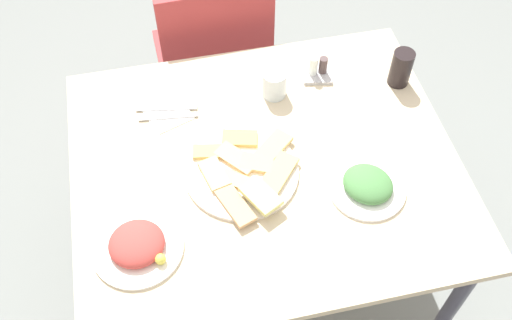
# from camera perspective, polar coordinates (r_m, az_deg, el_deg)

# --- Properties ---
(ground_plane) EXTENTS (6.00, 6.00, 0.00)m
(ground_plane) POSITION_cam_1_polar(r_m,az_deg,el_deg) (2.32, 0.68, -11.25)
(ground_plane) COLOR gray
(dining_table) EXTENTS (1.10, 0.93, 0.75)m
(dining_table) POSITION_cam_1_polar(r_m,az_deg,el_deg) (1.74, 0.89, -1.74)
(dining_table) COLOR beige
(dining_table) RESTS_ON ground_plane
(dining_chair) EXTENTS (0.43, 0.44, 0.91)m
(dining_chair) POSITION_cam_1_polar(r_m,az_deg,el_deg) (2.31, -4.07, 9.88)
(dining_chair) COLOR #A83334
(dining_chair) RESTS_ON ground_plane
(pide_platter) EXTENTS (0.33, 0.35, 0.04)m
(pide_platter) POSITION_cam_1_polar(r_m,az_deg,el_deg) (1.64, -1.18, -1.06)
(pide_platter) COLOR white
(pide_platter) RESTS_ON dining_table
(salad_plate_greens) EXTENTS (0.22, 0.22, 0.05)m
(salad_plate_greens) POSITION_cam_1_polar(r_m,az_deg,el_deg) (1.63, 10.78, -2.43)
(salad_plate_greens) COLOR white
(salad_plate_greens) RESTS_ON dining_table
(salad_plate_rice) EXTENTS (0.24, 0.24, 0.06)m
(salad_plate_rice) POSITION_cam_1_polar(r_m,az_deg,el_deg) (1.54, -11.44, -8.11)
(salad_plate_rice) COLOR white
(salad_plate_rice) RESTS_ON dining_table
(soda_can) EXTENTS (0.07, 0.07, 0.12)m
(soda_can) POSITION_cam_1_polar(r_m,az_deg,el_deg) (1.89, 13.90, 8.66)
(soda_can) COLOR black
(soda_can) RESTS_ON dining_table
(drinking_glass) EXTENTS (0.07, 0.07, 0.09)m
(drinking_glass) POSITION_cam_1_polar(r_m,az_deg,el_deg) (1.81, 1.79, 7.39)
(drinking_glass) COLOR silver
(drinking_glass) RESTS_ON dining_table
(paper_napkin) EXTENTS (0.16, 0.16, 0.00)m
(paper_napkin) POSITION_cam_1_polar(r_m,az_deg,el_deg) (1.81, -8.58, 4.51)
(paper_napkin) COLOR white
(paper_napkin) RESTS_ON dining_table
(fork) EXTENTS (0.18, 0.03, 0.00)m
(fork) POSITION_cam_1_polar(r_m,az_deg,el_deg) (1.79, -8.53, 4.17)
(fork) COLOR silver
(fork) RESTS_ON paper_napkin
(spoon) EXTENTS (0.19, 0.05, 0.00)m
(spoon) POSITION_cam_1_polar(r_m,az_deg,el_deg) (1.82, -8.67, 5.01)
(spoon) COLOR silver
(spoon) RESTS_ON paper_napkin
(condiment_caddy) EXTENTS (0.11, 0.11, 0.08)m
(condiment_caddy) POSITION_cam_1_polar(r_m,az_deg,el_deg) (1.90, 6.00, 8.69)
(condiment_caddy) COLOR #B2B2B7
(condiment_caddy) RESTS_ON dining_table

